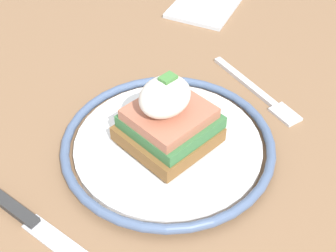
# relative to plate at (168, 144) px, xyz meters

# --- Properties ---
(dining_table) EXTENTS (1.09, 0.90, 0.75)m
(dining_table) POSITION_rel_plate_xyz_m (-0.01, 0.01, -0.11)
(dining_table) COLOR #846042
(dining_table) RESTS_ON ground_plane
(plate) EXTENTS (0.23, 0.23, 0.02)m
(plate) POSITION_rel_plate_xyz_m (0.00, 0.00, 0.00)
(plate) COLOR white
(plate) RESTS_ON dining_table
(sandwich) EXTENTS (0.12, 0.10, 0.08)m
(sandwich) POSITION_rel_plate_xyz_m (-0.00, -0.00, 0.04)
(sandwich) COLOR brown
(sandwich) RESTS_ON plate
(fork) EXTENTS (0.04, 0.15, 0.00)m
(fork) POSITION_rel_plate_xyz_m (-0.15, 0.01, -0.01)
(fork) COLOR silver
(fork) RESTS_ON dining_table
(knife) EXTENTS (0.05, 0.20, 0.01)m
(knife) POSITION_rel_plate_xyz_m (0.16, -0.02, -0.01)
(knife) COLOR #2D2D2D
(knife) RESTS_ON dining_table
(napkin) EXTENTS (0.14, 0.13, 0.01)m
(napkin) POSITION_rel_plate_xyz_m (-0.26, -0.18, -0.00)
(napkin) COLOR silver
(napkin) RESTS_ON dining_table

